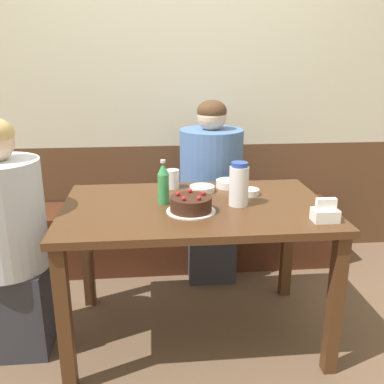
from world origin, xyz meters
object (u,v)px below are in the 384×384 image
Objects in this scene: bowl_soup_white at (228,184)px; bowl_side_dish at (250,192)px; person_teal_shirt at (6,241)px; person_pale_blue_shirt at (211,192)px; bench_seat at (183,235)px; napkin_holder at (325,213)px; glass_water_tall at (173,179)px; bowl_rice_small at (202,189)px; birthday_cake at (191,204)px; soju_bottle at (163,183)px; water_pitcher at (239,184)px.

bowl_soup_white is 1.34× the size of bowl_side_dish.
person_teal_shirt is at bearing -172.64° from bowl_side_dish.
person_teal_shirt is 1.00× the size of person_pale_blue_shirt.
bench_seat is 1.30m from person_teal_shirt.
bench_seat is at bearing 116.20° from napkin_holder.
bench_seat is 0.79m from glass_water_tall.
napkin_holder is 0.82× the size of bowl_rice_small.
glass_water_tall is 0.09× the size of person_teal_shirt.
bowl_soup_white reaches higher than bowl_side_dish.
birthday_cake is 2.09× the size of napkin_holder.
person_teal_shirt reaches higher than bowl_side_dish.
glass_water_tall is 0.49m from person_pale_blue_shirt.
soju_bottle is 0.79m from person_teal_shirt.
bowl_rice_small is at bearing 161.57° from bowl_side_dish.
bench_seat is 1.34m from napkin_holder.
soju_bottle is at bearing 156.31° from napkin_holder.
bench_seat is 0.92m from bowl_side_dish.
bowl_side_dish is (0.24, -0.08, 0.00)m from bowl_rice_small.
glass_water_tall is (-0.10, -0.54, 0.57)m from bench_seat.
bowl_side_dish is 0.56m from person_pale_blue_shirt.
bowl_rice_small is (0.06, -0.62, 0.53)m from bench_seat.
water_pitcher is 0.31m from bowl_soup_white.
bench_seat is 15.77× the size of bowl_soup_white.
napkin_holder is 0.47m from bowl_side_dish.
person_teal_shirt reaches higher than glass_water_tall.
water_pitcher reaches higher than birthday_cake.
bowl_rice_small is at bearing 134.97° from napkin_holder.
person_pale_blue_shirt is (-0.13, 0.52, -0.16)m from bowl_side_dish.
glass_water_tall reaches higher than bowl_rice_small.
person_pale_blue_shirt is at bearing 62.70° from soju_bottle.
water_pitcher is at bearing 3.26° from person_pale_blue_shirt.
water_pitcher is 1.59× the size of bowl_soup_white.
soju_bottle is 0.19× the size of person_teal_shirt.
bench_seat is at bearing 79.08° from soju_bottle.
bench_seat is at bearing 110.86° from bowl_soup_white.
person_teal_shirt is at bearing -57.69° from person_pale_blue_shirt.
bowl_soup_white is at bearing 6.33° from person_pale_blue_shirt.
bowl_side_dish is 0.09× the size of person_teal_shirt.
water_pitcher is (0.24, 0.07, 0.07)m from birthday_cake.
person_teal_shirt reaches higher than bowl_soup_white.
water_pitcher is at bearing -0.03° from person_teal_shirt.
person_pale_blue_shirt reaches higher than bench_seat.
bowl_soup_white is 1.31× the size of glass_water_tall.
bowl_soup_white is 0.17m from bowl_side_dish.
person_pale_blue_shirt is (0.11, 0.44, -0.16)m from bowl_rice_small.
birthday_cake reaches higher than bowl_side_dish.
person_pale_blue_shirt reaches higher than birthday_cake.
napkin_holder reaches higher than glass_water_tall.
bench_seat is at bearing 88.06° from birthday_cake.
person_teal_shirt reaches higher than soju_bottle.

